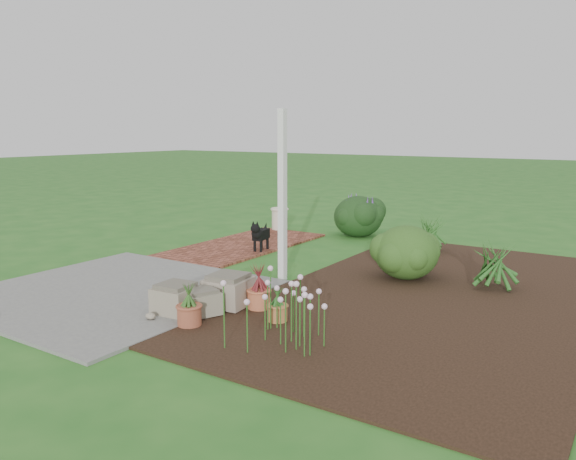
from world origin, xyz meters
The scene contains 18 objects.
ground centered at (0.00, 0.00, 0.00)m, with size 80.00×80.00×0.00m, color #25631F.
concrete_patio centered at (-1.25, -1.75, 0.02)m, with size 3.50×3.50×0.04m, color slate.
brick_path centered at (-1.70, 1.75, 0.02)m, with size 1.60×3.50×0.04m, color brown.
garden_bed centered at (2.50, 0.50, 0.01)m, with size 4.00×7.00×0.03m, color black.
veranda_post centered at (0.30, 0.10, 1.25)m, with size 0.10×0.10×2.50m, color white.
stone_trough_near centered at (0.13, -1.94, 0.19)m, with size 0.45×0.45×0.30m, color #78725A.
stone_trough_mid centered at (0.42, -1.82, 0.17)m, with size 0.39×0.39×0.26m, color gray.
stone_trough_far centered at (0.48, -1.38, 0.21)m, with size 0.51×0.51×0.34m, color gray.
black_dog centered at (-1.09, 1.43, 0.35)m, with size 0.26×0.60×0.52m.
cream_ceramic_urn centered at (-2.05, 3.48, 0.27)m, with size 0.34×0.34×0.46m, color beige.
evergreen_shrub centered at (1.82, 1.14, 0.43)m, with size 0.95×0.95×0.81m, color #193910.
agapanthus_clump_back centered at (3.05, 1.27, 0.43)m, with size 0.89×0.89×0.80m, color #0E3C12, non-canonical shape.
agapanthus_clump_front centered at (1.48, 3.17, 0.41)m, with size 0.86×0.86×0.77m, color #1C3F14, non-canonical shape.
pink_flower_patch centered at (1.73, -2.01, 0.38)m, with size 1.09×1.09×0.70m, color #113D0F, non-canonical shape.
terracotta_pot_bronze centered at (0.86, -1.25, 0.15)m, with size 0.29×0.29×0.23m, color #B8623E.
terracotta_pot_small_left centered at (1.32, -1.52, 0.12)m, with size 0.23×0.23×0.19m, color #AA6A39.
terracotta_pot_small_right centered at (0.56, -2.18, 0.14)m, with size 0.27×0.27×0.23m, color #974C33.
purple_flowering_bush centered at (-0.34, 3.91, 0.43)m, with size 1.02×1.02×0.87m, color black.
Camera 1 is at (4.82, -6.62, 2.20)m, focal length 35.00 mm.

